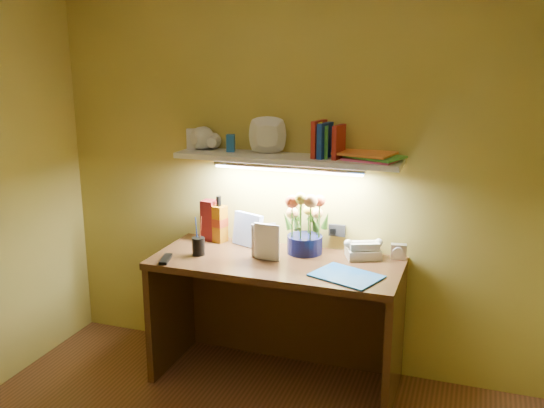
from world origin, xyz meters
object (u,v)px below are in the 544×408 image
at_px(telephone, 363,249).
at_px(flower_bouquet, 305,223).
at_px(desk_clock, 399,252).
at_px(desk, 276,321).
at_px(whisky_bottle, 219,219).

bearing_deg(telephone, flower_bouquet, 159.76).
xyz_separation_m(flower_bouquet, desk_clock, (0.53, 0.07, -0.14)).
xyz_separation_m(desk, desk_clock, (0.65, 0.25, 0.42)).
distance_m(desk, desk_clock, 0.81).
bearing_deg(desk_clock, desk, -167.97).
relative_size(desk, desk_clock, 16.10).
bearing_deg(desk, telephone, 23.49).
bearing_deg(flower_bouquet, whisky_bottle, 176.78).
relative_size(flower_bouquet, desk_clock, 4.18).
xyz_separation_m(flower_bouquet, whisky_bottle, (-0.55, 0.03, -0.04)).
height_order(desk, flower_bouquet, flower_bouquet).
xyz_separation_m(desk, flower_bouquet, (0.12, 0.18, 0.56)).
height_order(flower_bouquet, whisky_bottle, flower_bouquet).
height_order(desk, whisky_bottle, whisky_bottle).
distance_m(telephone, whisky_bottle, 0.90).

